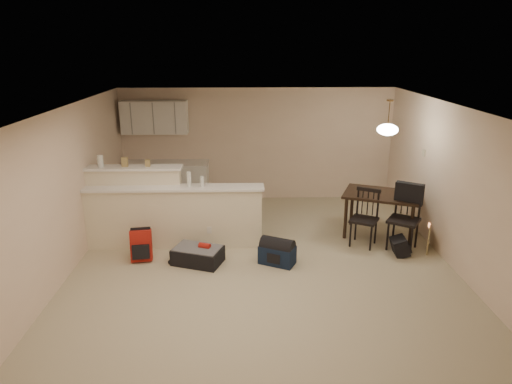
{
  "coord_description": "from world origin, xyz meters",
  "views": [
    {
      "loc": [
        -0.29,
        -6.49,
        3.39
      ],
      "look_at": [
        -0.1,
        0.7,
        1.05
      ],
      "focal_mm": 32.0,
      "sensor_mm": 36.0,
      "label": 1
    }
  ],
  "objects_px": {
    "pendant_lamp": "(388,129)",
    "black_daypack": "(400,246)",
    "red_backpack": "(141,245)",
    "dining_table": "(381,199)",
    "navy_duffel": "(277,255)",
    "dining_chair_far": "(404,219)",
    "dining_chair_near": "(364,218)",
    "suitcase": "(198,256)"
  },
  "relations": [
    {
      "from": "dining_chair_near",
      "to": "navy_duffel",
      "type": "relative_size",
      "value": 1.8
    },
    {
      "from": "red_backpack",
      "to": "black_daypack",
      "type": "distance_m",
      "value": 4.31
    },
    {
      "from": "dining_table",
      "to": "dining_chair_near",
      "type": "height_order",
      "value": "dining_chair_near"
    },
    {
      "from": "dining_table",
      "to": "black_daypack",
      "type": "xyz_separation_m",
      "value": [
        0.13,
        -0.82,
        -0.57
      ]
    },
    {
      "from": "red_backpack",
      "to": "navy_duffel",
      "type": "distance_m",
      "value": 2.23
    },
    {
      "from": "red_backpack",
      "to": "dining_chair_far",
      "type": "bearing_deg",
      "value": -3.81
    },
    {
      "from": "dining_chair_near",
      "to": "suitcase",
      "type": "relative_size",
      "value": 1.33
    },
    {
      "from": "dining_chair_far",
      "to": "dining_table",
      "type": "bearing_deg",
      "value": 144.19
    },
    {
      "from": "red_backpack",
      "to": "navy_duffel",
      "type": "height_order",
      "value": "red_backpack"
    },
    {
      "from": "dining_table",
      "to": "navy_duffel",
      "type": "relative_size",
      "value": 2.76
    },
    {
      "from": "pendant_lamp",
      "to": "dining_chair_far",
      "type": "height_order",
      "value": "pendant_lamp"
    },
    {
      "from": "dining_table",
      "to": "pendant_lamp",
      "type": "distance_m",
      "value": 1.27
    },
    {
      "from": "dining_chair_near",
      "to": "dining_chair_far",
      "type": "distance_m",
      "value": 0.66
    },
    {
      "from": "dining_table",
      "to": "red_backpack",
      "type": "relative_size",
      "value": 3.03
    },
    {
      "from": "dining_table",
      "to": "dining_chair_near",
      "type": "distance_m",
      "value": 0.62
    },
    {
      "from": "black_daypack",
      "to": "red_backpack",
      "type": "bearing_deg",
      "value": 94.68
    },
    {
      "from": "dining_table",
      "to": "dining_chair_far",
      "type": "distance_m",
      "value": 0.65
    },
    {
      "from": "dining_table",
      "to": "red_backpack",
      "type": "distance_m",
      "value": 4.3
    },
    {
      "from": "dining_table",
      "to": "navy_duffel",
      "type": "xyz_separation_m",
      "value": [
        -1.96,
        -1.1,
        -0.57
      ]
    },
    {
      "from": "dining_table",
      "to": "navy_duffel",
      "type": "bearing_deg",
      "value": -128.64
    },
    {
      "from": "black_daypack",
      "to": "suitcase",
      "type": "bearing_deg",
      "value": 97.44
    },
    {
      "from": "pendant_lamp",
      "to": "suitcase",
      "type": "xyz_separation_m",
      "value": [
        -3.24,
        -1.04,
        -1.86
      ]
    },
    {
      "from": "suitcase",
      "to": "dining_chair_far",
      "type": "bearing_deg",
      "value": 26.67
    },
    {
      "from": "dining_chair_near",
      "to": "suitcase",
      "type": "distance_m",
      "value": 2.93
    },
    {
      "from": "dining_chair_far",
      "to": "navy_duffel",
      "type": "relative_size",
      "value": 2.0
    },
    {
      "from": "suitcase",
      "to": "black_daypack",
      "type": "xyz_separation_m",
      "value": [
        3.37,
        0.22,
        0.02
      ]
    },
    {
      "from": "dining_chair_near",
      "to": "pendant_lamp",
      "type": "bearing_deg",
      "value": 74.81
    },
    {
      "from": "suitcase",
      "to": "black_daypack",
      "type": "bearing_deg",
      "value": 23.06
    },
    {
      "from": "dining_chair_near",
      "to": "dining_chair_far",
      "type": "bearing_deg",
      "value": 13.55
    },
    {
      "from": "suitcase",
      "to": "red_backpack",
      "type": "relative_size",
      "value": 1.5
    },
    {
      "from": "dining_table",
      "to": "red_backpack",
      "type": "xyz_separation_m",
      "value": [
        -4.18,
        -0.89,
        -0.46
      ]
    },
    {
      "from": "dining_table",
      "to": "dining_chair_far",
      "type": "height_order",
      "value": "dining_chair_far"
    },
    {
      "from": "pendant_lamp",
      "to": "black_daypack",
      "type": "bearing_deg",
      "value": -81.27
    },
    {
      "from": "navy_duffel",
      "to": "black_daypack",
      "type": "distance_m",
      "value": 2.11
    },
    {
      "from": "red_backpack",
      "to": "navy_duffel",
      "type": "relative_size",
      "value": 0.91
    },
    {
      "from": "red_backpack",
      "to": "black_daypack",
      "type": "xyz_separation_m",
      "value": [
        4.3,
        0.07,
        -0.11
      ]
    },
    {
      "from": "dining_chair_far",
      "to": "black_daypack",
      "type": "height_order",
      "value": "dining_chair_far"
    },
    {
      "from": "navy_duffel",
      "to": "dining_chair_far",
      "type": "bearing_deg",
      "value": 39.25
    },
    {
      "from": "red_backpack",
      "to": "navy_duffel",
      "type": "bearing_deg",
      "value": -12.97
    },
    {
      "from": "pendant_lamp",
      "to": "black_daypack",
      "type": "xyz_separation_m",
      "value": [
        0.13,
        -0.82,
        -1.84
      ]
    },
    {
      "from": "dining_table",
      "to": "suitcase",
      "type": "xyz_separation_m",
      "value": [
        -3.24,
        -1.04,
        -0.59
      ]
    },
    {
      "from": "dining_chair_near",
      "to": "dining_table",
      "type": "bearing_deg",
      "value": 74.81
    }
  ]
}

